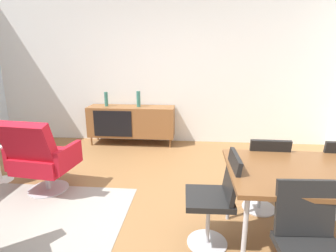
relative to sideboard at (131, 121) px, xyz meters
name	(u,v)px	position (x,y,z in m)	size (l,w,h in m)	color
ground_plane	(132,213)	(0.51, -2.30, -0.44)	(8.32, 8.32, 0.00)	olive
wall_back	(160,68)	(0.51, 0.30, 0.96)	(6.80, 0.12, 2.80)	silver
sideboard	(131,121)	(0.00, 0.00, 0.00)	(1.60, 0.45, 0.72)	brown
vase_cobalt	(138,99)	(0.14, 0.00, 0.42)	(0.07, 0.07, 0.29)	#337266
vase_sculptural_dark	(106,99)	(-0.46, 0.00, 0.41)	(0.07, 0.07, 0.26)	#337266
dining_table	(330,176)	(2.23, -2.70, 0.26)	(1.60, 0.90, 0.74)	brown
dining_chair_back_left	(264,171)	(1.88, -2.14, 0.03)	(0.41, 0.43, 0.86)	black
dining_chair_near_window	(216,196)	(1.34, -2.70, 0.03)	(0.44, 0.41, 0.86)	black
dining_chair_front_left	(310,246)	(1.88, -3.26, 0.03)	(0.42, 0.45, 0.86)	black
dining_chair_back_right	(334,174)	(2.58, -2.14, 0.03)	(0.42, 0.44, 0.86)	black
lounge_chair_red	(41,157)	(-0.66, -1.94, 0.03)	(0.77, 0.72, 0.95)	red
area_rug	(10,226)	(-0.65, -2.63, -0.44)	(2.20, 1.70, 0.01)	gray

